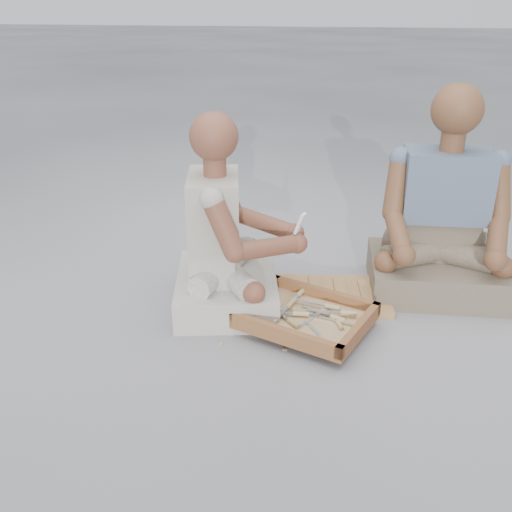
% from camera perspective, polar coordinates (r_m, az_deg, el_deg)
% --- Properties ---
extents(ground, '(60.00, 60.00, 0.00)m').
position_cam_1_polar(ground, '(2.54, 0.03, -7.62)').
color(ground, '#A1A1A6').
rests_on(ground, ground).
extents(carved_panel, '(0.62, 0.46, 0.04)m').
position_cam_1_polar(carved_panel, '(2.82, 7.32, -3.93)').
color(carved_panel, olive).
rests_on(carved_panel, ground).
extents(tool_tray, '(0.66, 0.60, 0.07)m').
position_cam_1_polar(tool_tray, '(2.54, 4.86, -6.07)').
color(tool_tray, brown).
rests_on(tool_tray, carved_panel).
extents(chisel_0, '(0.08, 0.22, 0.02)m').
position_cam_1_polar(chisel_0, '(2.59, 3.32, -4.91)').
color(chisel_0, silver).
rests_on(chisel_0, tool_tray).
extents(chisel_1, '(0.12, 0.20, 0.02)m').
position_cam_1_polar(chisel_1, '(2.57, 6.33, -5.67)').
color(chisel_1, silver).
rests_on(chisel_1, tool_tray).
extents(chisel_2, '(0.09, 0.21, 0.02)m').
position_cam_1_polar(chisel_2, '(2.51, 8.22, -6.62)').
color(chisel_2, silver).
rests_on(chisel_2, tool_tray).
extents(chisel_3, '(0.22, 0.03, 0.02)m').
position_cam_1_polar(chisel_3, '(2.53, 4.03, -5.75)').
color(chisel_3, silver).
rests_on(chisel_3, tool_tray).
extents(chisel_4, '(0.09, 0.21, 0.02)m').
position_cam_1_polar(chisel_4, '(2.70, 4.39, -3.76)').
color(chisel_4, silver).
rests_on(chisel_4, tool_tray).
extents(chisel_5, '(0.22, 0.07, 0.02)m').
position_cam_1_polar(chisel_5, '(2.60, 7.23, -4.99)').
color(chisel_5, silver).
rests_on(chisel_5, tool_tray).
extents(chisel_6, '(0.22, 0.03, 0.02)m').
position_cam_1_polar(chisel_6, '(2.58, 4.07, -5.47)').
color(chisel_6, silver).
rests_on(chisel_6, tool_tray).
extents(chisel_7, '(0.14, 0.19, 0.02)m').
position_cam_1_polar(chisel_7, '(2.39, 6.78, -8.26)').
color(chisel_7, silver).
rests_on(chisel_7, tool_tray).
extents(chisel_8, '(0.20, 0.11, 0.02)m').
position_cam_1_polar(chisel_8, '(2.54, 7.77, -6.06)').
color(chisel_8, silver).
rests_on(chisel_8, tool_tray).
extents(chisel_9, '(0.22, 0.08, 0.02)m').
position_cam_1_polar(chisel_9, '(2.51, 8.66, -6.57)').
color(chisel_9, silver).
rests_on(chisel_9, tool_tray).
extents(chisel_10, '(0.22, 0.02, 0.02)m').
position_cam_1_polar(chisel_10, '(2.55, 8.78, -5.63)').
color(chisel_10, silver).
rests_on(chisel_10, tool_tray).
extents(chisel_11, '(0.17, 0.17, 0.02)m').
position_cam_1_polar(chisel_11, '(2.49, 3.46, -6.54)').
color(chisel_11, silver).
rests_on(chisel_11, tool_tray).
extents(wood_chip_0, '(0.02, 0.02, 0.00)m').
position_cam_1_polar(wood_chip_0, '(2.70, 3.07, -5.58)').
color(wood_chip_0, tan).
rests_on(wood_chip_0, ground).
extents(wood_chip_1, '(0.02, 0.02, 0.00)m').
position_cam_1_polar(wood_chip_1, '(2.65, 8.17, -6.36)').
color(wood_chip_1, tan).
rests_on(wood_chip_1, ground).
extents(wood_chip_2, '(0.02, 0.02, 0.00)m').
position_cam_1_polar(wood_chip_2, '(2.90, 8.98, -3.61)').
color(wood_chip_2, tan).
rests_on(wood_chip_2, ground).
extents(wood_chip_3, '(0.02, 0.02, 0.00)m').
position_cam_1_polar(wood_chip_3, '(2.55, 9.54, -7.81)').
color(wood_chip_3, tan).
rests_on(wood_chip_3, ground).
extents(wood_chip_4, '(0.02, 0.02, 0.00)m').
position_cam_1_polar(wood_chip_4, '(2.48, 3.34, -8.48)').
color(wood_chip_4, tan).
rests_on(wood_chip_4, ground).
extents(wood_chip_5, '(0.02, 0.02, 0.00)m').
position_cam_1_polar(wood_chip_5, '(2.78, 5.16, -4.71)').
color(wood_chip_5, tan).
rests_on(wood_chip_5, ground).
extents(wood_chip_6, '(0.02, 0.02, 0.00)m').
position_cam_1_polar(wood_chip_6, '(2.43, 2.93, -9.31)').
color(wood_chip_6, tan).
rests_on(wood_chip_6, ground).
extents(wood_chip_7, '(0.02, 0.02, 0.00)m').
position_cam_1_polar(wood_chip_7, '(2.46, -3.56, -8.79)').
color(wood_chip_7, tan).
rests_on(wood_chip_7, ground).
extents(wood_chip_8, '(0.02, 0.02, 0.00)m').
position_cam_1_polar(wood_chip_8, '(2.56, 5.13, -7.46)').
color(wood_chip_8, tan).
rests_on(wood_chip_8, ground).
extents(wood_chip_9, '(0.02, 0.02, 0.00)m').
position_cam_1_polar(wood_chip_9, '(2.60, 2.65, -6.88)').
color(wood_chip_9, tan).
rests_on(wood_chip_9, ground).
extents(craftsman, '(0.67, 0.68, 0.92)m').
position_cam_1_polar(craftsman, '(2.64, -3.13, 1.24)').
color(craftsman, silver).
rests_on(craftsman, ground).
extents(companion, '(0.68, 0.57, 1.01)m').
position_cam_1_polar(companion, '(2.91, 18.09, 2.80)').
color(companion, '#766955').
rests_on(companion, ground).
extents(mobile_phone, '(0.06, 0.05, 0.10)m').
position_cam_1_polar(mobile_phone, '(2.55, 4.43, 3.29)').
color(mobile_phone, white).
rests_on(mobile_phone, craftsman).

